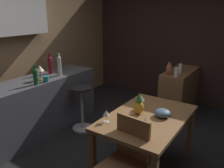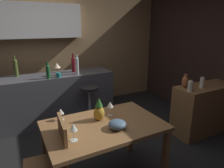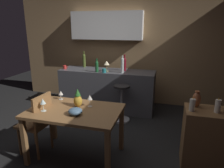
% 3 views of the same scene
% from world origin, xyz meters
% --- Properties ---
extents(ground_plane, '(9.00, 9.00, 0.00)m').
position_xyz_m(ground_plane, '(0.00, 0.00, 0.00)').
color(ground_plane, black).
extents(wall_kitchen_back, '(5.20, 0.33, 2.60)m').
position_xyz_m(wall_kitchen_back, '(-0.06, 2.08, 1.41)').
color(wall_kitchen_back, '#9E7A51').
rests_on(wall_kitchen_back, ground_plane).
extents(dining_table, '(1.26, 0.82, 0.74)m').
position_xyz_m(dining_table, '(-0.03, -0.44, 0.65)').
color(dining_table, olive).
rests_on(dining_table, ground_plane).
extents(kitchen_counter, '(2.10, 0.60, 0.90)m').
position_xyz_m(kitchen_counter, '(-0.14, 1.41, 0.45)').
color(kitchen_counter, '#4C4C51').
rests_on(kitchen_counter, ground_plane).
extents(chair_near_window, '(0.43, 0.43, 0.93)m').
position_xyz_m(chair_near_window, '(-0.61, -0.50, 0.51)').
color(chair_near_window, olive).
rests_on(chair_near_window, ground_plane).
extents(bar_stool, '(0.34, 0.34, 0.74)m').
position_xyz_m(bar_stool, '(0.32, 0.89, 0.39)').
color(bar_stool, '#262323').
rests_on(bar_stool, ground_plane).
extents(wine_glass_left, '(0.07, 0.07, 0.14)m').
position_xyz_m(wine_glass_left, '(-0.42, -0.13, 0.84)').
color(wine_glass_left, silver).
rests_on(wine_glass_left, dining_table).
extents(wine_glass_right, '(0.08, 0.08, 0.18)m').
position_xyz_m(wine_glass_right, '(-0.42, -0.60, 0.87)').
color(wine_glass_right, silver).
rests_on(wine_glass_right, dining_table).
extents(wine_glass_center, '(0.08, 0.08, 0.17)m').
position_xyz_m(wine_glass_center, '(0.13, -0.28, 0.87)').
color(wine_glass_center, silver).
rests_on(wine_glass_center, dining_table).
extents(pineapple_centerpiece, '(0.12, 0.12, 0.26)m').
position_xyz_m(pineapple_centerpiece, '(-0.04, -0.32, 0.85)').
color(pineapple_centerpiece, gold).
rests_on(pineapple_centerpiece, dining_table).
extents(fruit_bowl, '(0.18, 0.18, 0.09)m').
position_xyz_m(fruit_bowl, '(0.05, -0.59, 0.79)').
color(fruit_bowl, slate).
rests_on(fruit_bowl, dining_table).
extents(wine_bottle_ruby, '(0.07, 0.07, 0.35)m').
position_xyz_m(wine_bottle_ruby, '(0.24, 1.48, 1.06)').
color(wine_bottle_ruby, maroon).
rests_on(wine_bottle_ruby, kitchen_counter).
extents(wine_bottle_green, '(0.07, 0.07, 0.29)m').
position_xyz_m(wine_bottle_green, '(-0.29, 1.19, 1.03)').
color(wine_bottle_green, '#1E592D').
rests_on(wine_bottle_green, kitchen_counter).
extents(wine_bottle_clear, '(0.06, 0.06, 0.36)m').
position_xyz_m(wine_bottle_clear, '(0.24, 1.26, 1.07)').
color(wine_bottle_clear, silver).
rests_on(wine_bottle_clear, kitchen_counter).
extents(wine_bottle_olive, '(0.07, 0.07, 0.37)m').
position_xyz_m(wine_bottle_olive, '(-0.76, 1.62, 1.07)').
color(wine_bottle_olive, '#475623').
rests_on(wine_bottle_olive, kitchen_counter).
extents(cup_teal, '(0.12, 0.08, 0.08)m').
position_xyz_m(cup_teal, '(-0.12, 1.17, 0.94)').
color(cup_teal, teal).
rests_on(cup_teal, kitchen_counter).
extents(cup_red, '(0.11, 0.07, 0.08)m').
position_xyz_m(cup_red, '(-1.09, 1.29, 0.94)').
color(cup_red, red).
rests_on(cup_red, kitchen_counter).
extents(counter_lamp, '(0.12, 0.12, 0.23)m').
position_xyz_m(counter_lamp, '(-0.11, 1.31, 1.07)').
color(counter_lamp, '#A58447').
rests_on(counter_lamp, kitchen_counter).
extents(pillar_candle_tall, '(0.07, 0.07, 0.18)m').
position_xyz_m(pillar_candle_tall, '(1.49, -0.24, 0.90)').
color(pillar_candle_tall, white).
rests_on(pillar_candle_tall, sideboard_cabinet).
extents(pillar_candle_short, '(0.07, 0.07, 0.19)m').
position_xyz_m(pillar_candle_short, '(1.79, -0.22, 0.90)').
color(pillar_candle_short, white).
rests_on(pillar_candle_short, sideboard_cabinet).
extents(vase_copper, '(0.11, 0.11, 0.22)m').
position_xyz_m(vase_copper, '(1.55, -0.09, 0.92)').
color(vase_copper, '#B26038').
rests_on(vase_copper, sideboard_cabinet).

